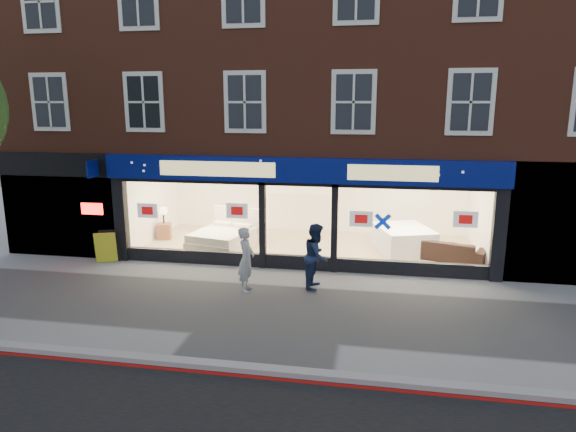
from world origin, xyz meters
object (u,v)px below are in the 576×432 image
(a_board, at_px, (108,247))
(pedestrian_blue, at_px, (316,256))
(mattress_stack, at_px, (403,239))
(display_bed, at_px, (224,238))
(pedestrian_grey, at_px, (246,259))
(sofa, at_px, (449,250))

(a_board, xyz_separation_m, pedestrian_blue, (6.54, -1.05, 0.37))
(mattress_stack, distance_m, a_board, 9.27)
(pedestrian_blue, bearing_deg, display_bed, 54.83)
(mattress_stack, height_order, pedestrian_blue, pedestrian_blue)
(a_board, bearing_deg, pedestrian_blue, -30.13)
(pedestrian_grey, bearing_deg, a_board, 71.71)
(sofa, relative_size, pedestrian_grey, 1.24)
(display_bed, relative_size, sofa, 1.16)
(pedestrian_grey, height_order, pedestrian_blue, pedestrian_blue)
(sofa, xyz_separation_m, pedestrian_grey, (-5.48, -3.35, 0.44))
(sofa, bearing_deg, a_board, 29.15)
(mattress_stack, bearing_deg, pedestrian_grey, -135.34)
(display_bed, xyz_separation_m, sofa, (7.15, -0.09, -0.03))
(sofa, xyz_separation_m, pedestrian_blue, (-3.73, -2.80, 0.46))
(display_bed, height_order, a_board, display_bed)
(pedestrian_blue, bearing_deg, sofa, -48.06)
(display_bed, distance_m, mattress_stack, 5.84)
(sofa, relative_size, a_board, 2.13)
(display_bed, relative_size, a_board, 2.47)
(a_board, relative_size, pedestrian_blue, 0.57)
(sofa, height_order, pedestrian_blue, pedestrian_blue)
(display_bed, bearing_deg, mattress_stack, 19.61)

